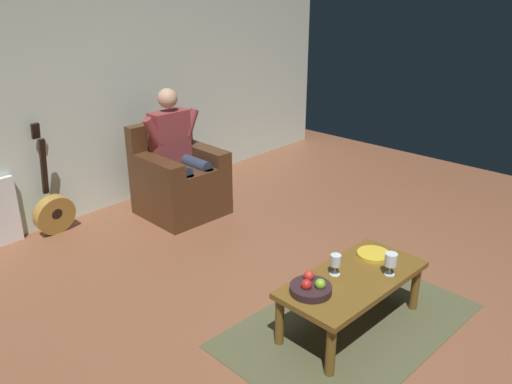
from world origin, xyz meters
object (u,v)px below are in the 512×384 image
Objects in this scene: guitar at (54,211)px; wine_glass_near at (336,262)px; wine_glass_far at (391,261)px; fruit_bowl at (311,287)px; decorative_dish at (374,254)px; person_seated at (178,149)px; coffee_table at (352,284)px; armchair at (179,181)px.

guitar is 7.03× the size of wine_glass_near.
fruit_bowl is at bearing -26.30° from wine_glass_far.
guitar is 2.97m from decorative_dish.
person_seated reaches higher than coffee_table.
fruit_bowl reaches higher than decorative_dish.
person_seated is at bearing 155.18° from guitar.
guitar is (1.10, -0.49, -0.11)m from armchair.
decorative_dish reaches higher than coffee_table.
coffee_table is (0.45, 2.35, -0.00)m from armchair.
fruit_bowl is (-0.31, 2.74, 0.20)m from guitar.
person_seated is 2.30m from decorative_dish.
coffee_table is at bearing 82.24° from armchair.
wine_glass_near is 0.63× the size of decorative_dish.
wine_glass_far is 0.59m from fruit_bowl.
guitar is at bearing -83.50° from fruit_bowl.
wine_glass_far reaches higher than fruit_bowl.
wine_glass_far reaches higher than coffee_table.
wine_glass_near is 0.94× the size of wine_glass_far.
guitar reaches higher than coffee_table.
wine_glass_near is 0.42m from decorative_dish.
wine_glass_far is at bearing 132.47° from wine_glass_near.
person_seated is at bearing 90.00° from armchair.
person_seated is 2.52m from wine_glass_far.
guitar is 4.44× the size of decorative_dish.
wine_glass_far reaches higher than decorative_dish.
armchair is at bearing -90.00° from person_seated.
fruit_bowl is at bearing -15.59° from coffee_table.
wine_glass_near is (0.51, 2.22, -0.19)m from person_seated.
wine_glass_far is (-0.19, 0.17, 0.16)m from coffee_table.
wine_glass_far is (0.26, 2.51, 0.16)m from armchair.
fruit_bowl reaches higher than coffee_table.
armchair reaches higher than fruit_bowl.
decorative_dish is at bearing 171.90° from wine_glass_near.
guitar is (1.10, -0.51, -0.45)m from person_seated.
guitar is 6.62× the size of wine_glass_far.
coffee_table is 4.68× the size of decorative_dish.
armchair is 0.34m from person_seated.
guitar is at bearing -77.02° from coffee_table.
armchair is 2.39m from fruit_bowl.
coffee_table is 0.37m from fruit_bowl.
person_seated reaches higher than wine_glass_far.
fruit_bowl is at bearing 1.95° from wine_glass_near.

